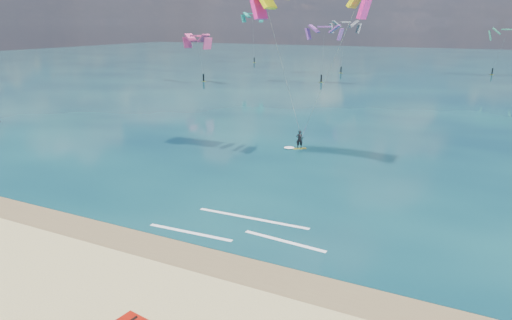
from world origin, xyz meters
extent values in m
plane|color=tan|center=(0.00, 40.00, 0.00)|extent=(320.00, 320.00, 0.00)
cube|color=brown|center=(0.00, 3.00, 0.00)|extent=(320.00, 2.40, 0.01)
cube|color=#092636|center=(0.00, 104.00, 0.02)|extent=(320.00, 200.00, 0.04)
cube|color=#BEC216|center=(-2.94, 23.35, 0.07)|extent=(1.25, 0.96, 0.05)
imported|color=black|center=(-2.94, 23.35, 0.90)|extent=(0.71, 0.61, 1.63)
cylinder|color=black|center=(-2.66, 23.08, 1.13)|extent=(0.44, 0.29, 0.04)
cube|color=white|center=(2.84, 6.30, 0.04)|extent=(4.59, 0.57, 0.01)
cube|color=white|center=(0.11, 8.10, 0.04)|extent=(6.81, 0.49, 0.01)
cube|color=white|center=(-2.06, 5.00, 0.04)|extent=(5.00, 0.51, 0.01)
camera|label=1|loc=(10.91, -13.25, 10.77)|focal=32.00mm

